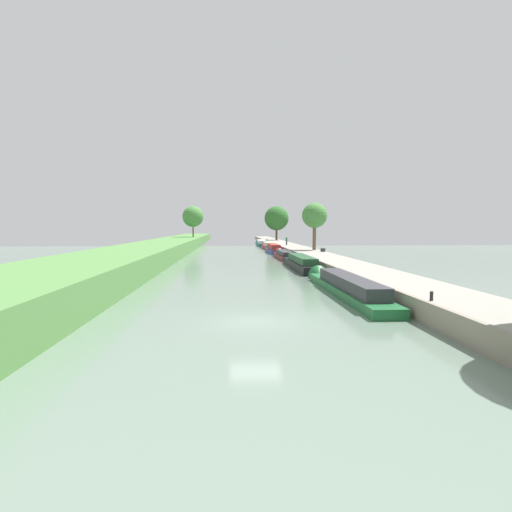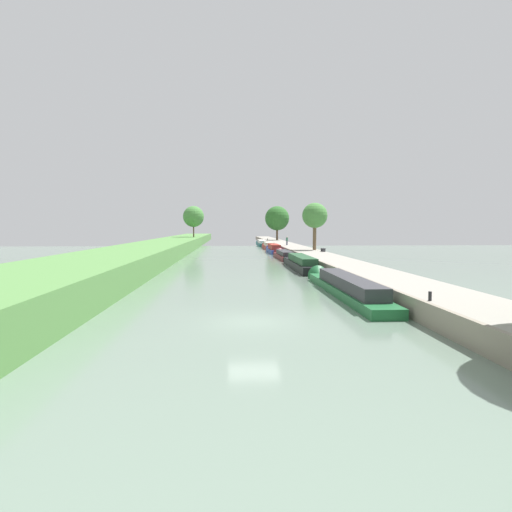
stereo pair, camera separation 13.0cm
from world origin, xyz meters
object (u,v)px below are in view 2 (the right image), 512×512
(narrowboat_green, at_px, (343,286))
(narrowboat_maroon, at_px, (284,255))
(narrowboat_blue, at_px, (274,249))
(narrowboat_red, at_px, (268,246))
(narrowboat_teal, at_px, (262,243))
(mooring_bollard_far, at_px, (267,239))
(person_walking, at_px, (287,241))
(narrowboat_black, at_px, (300,263))
(mooring_bollard_near, at_px, (430,296))
(park_bench, at_px, (323,249))

(narrowboat_green, height_order, narrowboat_maroon, narrowboat_green)
(narrowboat_blue, xyz_separation_m, narrowboat_red, (0.26, 13.62, -0.06))
(narrowboat_red, xyz_separation_m, narrowboat_teal, (-0.34, 14.30, -0.01))
(mooring_bollard_far, bearing_deg, person_walking, -87.51)
(narrowboat_black, height_order, narrowboat_teal, narrowboat_black)
(narrowboat_green, distance_m, narrowboat_maroon, 32.36)
(narrowboat_teal, relative_size, mooring_bollard_near, 31.83)
(narrowboat_green, xyz_separation_m, narrowboat_teal, (-0.22, 73.61, 0.00))
(narrowboat_red, xyz_separation_m, mooring_bollard_near, (1.64, -68.24, 0.74))
(narrowboat_maroon, bearing_deg, narrowboat_red, 89.68)
(narrowboat_black, bearing_deg, narrowboat_teal, 90.11)
(narrowboat_green, bearing_deg, narrowboat_blue, 90.18)
(person_walking, relative_size, mooring_bollard_far, 3.69)
(mooring_bollard_far, bearing_deg, narrowboat_teal, -107.91)
(narrowboat_green, xyz_separation_m, person_walking, (3.00, 51.28, 1.40))
(narrowboat_blue, distance_m, person_walking, 6.55)
(park_bench, bearing_deg, mooring_bollard_near, -95.22)
(narrowboat_red, xyz_separation_m, park_bench, (5.24, -28.91, 0.86))
(narrowboat_green, distance_m, person_walking, 51.39)
(narrowboat_blue, bearing_deg, park_bench, -70.21)
(mooring_bollard_near, height_order, mooring_bollard_far, same)
(narrowboat_teal, xyz_separation_m, person_walking, (3.22, -22.33, 1.39))
(narrowboat_green, xyz_separation_m, narrowboat_blue, (-0.14, 45.69, 0.07))
(narrowboat_maroon, distance_m, narrowboat_red, 26.95)
(narrowboat_black, distance_m, narrowboat_blue, 28.19)
(narrowboat_green, bearing_deg, narrowboat_red, 89.88)
(narrowboat_green, distance_m, narrowboat_blue, 45.69)
(person_walking, relative_size, park_bench, 1.11)
(narrowboat_black, bearing_deg, park_bench, 67.03)
(narrowboat_black, distance_m, person_walking, 33.95)
(narrowboat_green, relative_size, narrowboat_red, 1.42)
(narrowboat_blue, bearing_deg, narrowboat_black, -89.94)
(narrowboat_maroon, height_order, mooring_bollard_far, mooring_bollard_far)
(person_walking, distance_m, mooring_bollard_near, 60.22)
(narrowboat_blue, xyz_separation_m, mooring_bollard_near, (1.91, -54.61, 0.68))
(narrowboat_blue, height_order, park_bench, park_bench)
(narrowboat_red, relative_size, narrowboat_teal, 0.84)
(narrowboat_blue, height_order, narrowboat_red, narrowboat_blue)
(narrowboat_maroon, relative_size, narrowboat_blue, 1.12)
(narrowboat_teal, height_order, mooring_bollard_far, mooring_bollard_far)
(narrowboat_maroon, bearing_deg, narrowboat_black, -90.32)
(person_walking, bearing_deg, mooring_bollard_near, -91.18)
(mooring_bollard_far, distance_m, park_bench, 49.48)
(narrowboat_blue, relative_size, park_bench, 7.68)
(narrowboat_green, relative_size, mooring_bollard_near, 37.83)
(narrowboat_red, distance_m, person_walking, 8.64)
(narrowboat_black, bearing_deg, mooring_bollard_far, 88.27)
(narrowboat_red, height_order, park_bench, park_bench)
(narrowboat_blue, bearing_deg, person_walking, 60.64)
(narrowboat_blue, bearing_deg, narrowboat_teal, 90.15)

